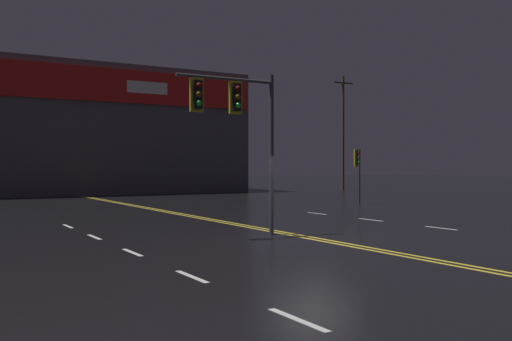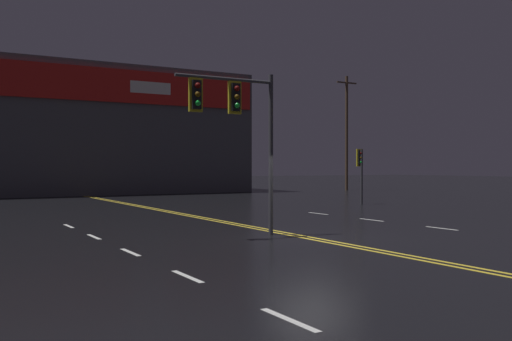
% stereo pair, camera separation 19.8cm
% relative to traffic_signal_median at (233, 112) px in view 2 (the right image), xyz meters
% --- Properties ---
extents(ground_plane, '(200.00, 200.00, 0.00)m').
position_rel_traffic_signal_median_xyz_m(ground_plane, '(1.90, -1.38, -3.78)').
color(ground_plane, black).
extents(road_markings, '(16.37, 60.00, 0.01)m').
position_rel_traffic_signal_median_xyz_m(road_markings, '(3.05, -3.22, -3.78)').
color(road_markings, gold).
rests_on(road_markings, ground).
extents(traffic_signal_median, '(3.27, 0.36, 5.01)m').
position_rel_traffic_signal_median_xyz_m(traffic_signal_median, '(0.00, 0.00, 0.00)').
color(traffic_signal_median, '#38383D').
rests_on(traffic_signal_median, ground).
extents(traffic_signal_corner_northeast, '(0.42, 0.36, 3.14)m').
position_rel_traffic_signal_median_xyz_m(traffic_signal_corner_northeast, '(13.36, 9.92, -1.48)').
color(traffic_signal_corner_northeast, '#38383D').
rests_on(traffic_signal_corner_northeast, ground).
extents(building_backdrop, '(27.59, 10.23, 9.88)m').
position_rel_traffic_signal_median_xyz_m(building_backdrop, '(1.90, 31.60, 1.17)').
color(building_backdrop, '#4C4C51').
rests_on(building_backdrop, ground).
extents(utility_pole_row, '(47.22, 0.26, 11.00)m').
position_rel_traffic_signal_median_xyz_m(utility_pole_row, '(1.92, 25.62, 1.77)').
color(utility_pole_row, '#4C3828').
rests_on(utility_pole_row, ground).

